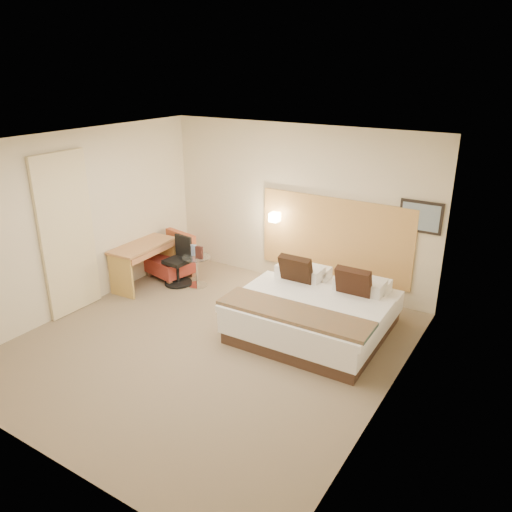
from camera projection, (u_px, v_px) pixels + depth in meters
The scene contains 20 objects.
floor at pixel (209, 345), 6.79m from camera, with size 4.80×5.00×0.02m, color #7D6B54.
ceiling at pixel (201, 143), 5.81m from camera, with size 4.80×5.00×0.02m, color white.
wall_back at pixel (297, 207), 8.29m from camera, with size 4.80×0.02×2.70m, color beige.
wall_front at pixel (29, 338), 4.31m from camera, with size 4.80×0.02×2.70m, color beige.
wall_left at pixel (78, 222), 7.49m from camera, with size 0.02×5.00×2.70m, color beige.
wall_right at pixel (393, 295), 5.11m from camera, with size 0.02×5.00×2.70m, color beige.
headboard_panel at pixel (334, 237), 8.05m from camera, with size 2.60×0.04×1.30m, color tan.
art_frame at pixel (421, 217), 7.21m from camera, with size 0.62×0.03×0.47m, color black.
art_canvas at pixel (420, 217), 7.20m from camera, with size 0.54×0.01×0.39m, color #748CA0.
lamp_arm at pixel (276, 216), 8.46m from camera, with size 0.02×0.02×0.12m, color silver.
lamp_shade at pixel (275, 217), 8.41m from camera, with size 0.15×0.15×0.15m, color #F4E3BE.
curtain at pixel (67, 235), 7.31m from camera, with size 0.06×0.90×2.42m, color beige.
bottle_a at pixel (193, 250), 8.41m from camera, with size 0.06×0.06×0.19m, color #7B8EBE.
bottle_b at pixel (195, 250), 8.40m from camera, with size 0.06×0.06×0.19m, color #97BCE9.
menu_folder at pixel (199, 253), 8.27m from camera, with size 0.13×0.05×0.21m, color #3D1C19.
bed at pixel (315, 311), 7.01m from camera, with size 2.07×1.99×0.99m.
lounge_chair at pixel (173, 259), 8.90m from camera, with size 0.84×0.77×0.77m.
side_table at pixel (197, 270), 8.47m from camera, with size 0.54×0.54×0.54m.
desk at pixel (144, 253), 8.42m from camera, with size 0.59×1.20×0.73m.
desk_chair at pixel (179, 265), 8.55m from camera, with size 0.51×0.51×0.83m.
Camera 1 is at (3.66, -4.67, 3.57)m, focal length 35.00 mm.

